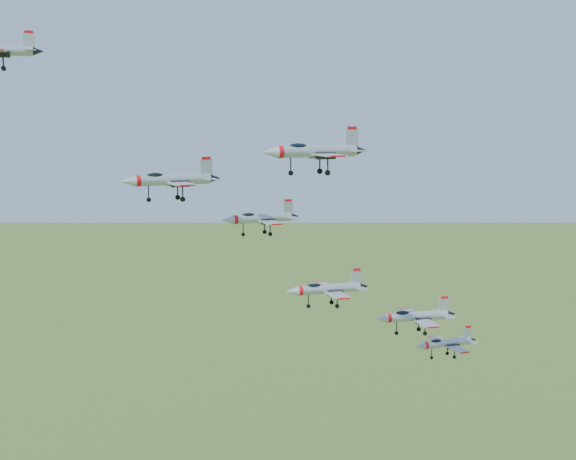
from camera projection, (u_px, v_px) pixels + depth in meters
name	position (u px, v px, depth m)	size (l,w,h in m)	color
jet_left_high	(170.00, 180.00, 98.64)	(12.76, 10.53, 3.41)	#9EA3AA
jet_right_high	(314.00, 151.00, 86.62)	(12.38, 10.27, 3.31)	#9EA3AA
jet_left_low	(260.00, 218.00, 103.81)	(10.84, 8.94, 2.90)	#9EA3AA
jet_right_low	(327.00, 289.00, 97.82)	(10.83, 9.05, 2.90)	#9EA3AA
jet_trail	(415.00, 316.00, 115.83)	(12.59, 10.60, 3.38)	#9EA3AA
jet_extra	(445.00, 343.00, 124.06)	(11.15, 9.24, 2.98)	#9EA3AA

